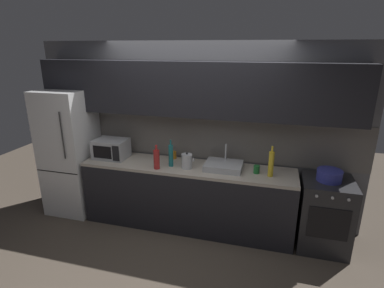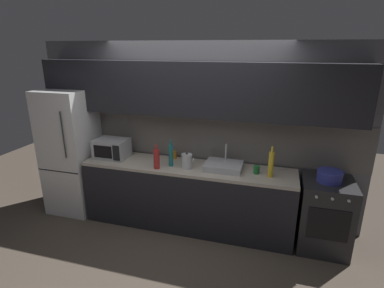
{
  "view_description": "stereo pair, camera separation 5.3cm",
  "coord_description": "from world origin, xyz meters",
  "px_view_note": "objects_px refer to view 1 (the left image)",
  "views": [
    {
      "loc": [
        1.07,
        -2.72,
        2.43
      ],
      "look_at": [
        0.07,
        0.9,
        1.21
      ],
      "focal_mm": 28.38,
      "sensor_mm": 36.0,
      "label": 1
    },
    {
      "loc": [
        1.12,
        -2.71,
        2.43
      ],
      "look_at": [
        0.07,
        0.9,
        1.21
      ],
      "focal_mm": 28.38,
      "sensor_mm": 36.0,
      "label": 2
    }
  ],
  "objects_px": {
    "oven_range": "(324,214)",
    "cooking_pot": "(329,175)",
    "wine_bottle_yellow": "(271,164)",
    "refrigerator": "(70,152)",
    "kettle": "(187,161)",
    "wine_bottle_red": "(157,159)",
    "mug_green": "(256,169)",
    "mug_clear": "(184,157)",
    "wine_bottle_teal": "(171,155)",
    "mug_amber": "(174,155)",
    "microwave": "(111,149)"
  },
  "relations": [
    {
      "from": "wine_bottle_yellow",
      "to": "mug_green",
      "type": "bearing_deg",
      "value": 163.94
    },
    {
      "from": "wine_bottle_red",
      "to": "mug_green",
      "type": "height_order",
      "value": "wine_bottle_red"
    },
    {
      "from": "kettle",
      "to": "wine_bottle_red",
      "type": "distance_m",
      "value": 0.4
    },
    {
      "from": "kettle",
      "to": "mug_green",
      "type": "xyz_separation_m",
      "value": [
        0.89,
        0.07,
        -0.05
      ]
    },
    {
      "from": "wine_bottle_yellow",
      "to": "refrigerator",
      "type": "bearing_deg",
      "value": 178.99
    },
    {
      "from": "wine_bottle_yellow",
      "to": "mug_clear",
      "type": "height_order",
      "value": "wine_bottle_yellow"
    },
    {
      "from": "wine_bottle_yellow",
      "to": "mug_green",
      "type": "height_order",
      "value": "wine_bottle_yellow"
    },
    {
      "from": "oven_range",
      "to": "mug_amber",
      "type": "distance_m",
      "value": 2.1
    },
    {
      "from": "wine_bottle_teal",
      "to": "microwave",
      "type": "bearing_deg",
      "value": 175.13
    },
    {
      "from": "wine_bottle_red",
      "to": "mug_green",
      "type": "relative_size",
      "value": 3.16
    },
    {
      "from": "microwave",
      "to": "kettle",
      "type": "bearing_deg",
      "value": -4.36
    },
    {
      "from": "microwave",
      "to": "mug_green",
      "type": "xyz_separation_m",
      "value": [
        2.04,
        -0.02,
        -0.08
      ]
    },
    {
      "from": "wine_bottle_teal",
      "to": "cooking_pot",
      "type": "relative_size",
      "value": 1.25
    },
    {
      "from": "refrigerator",
      "to": "oven_range",
      "type": "bearing_deg",
      "value": -0.02
    },
    {
      "from": "wine_bottle_teal",
      "to": "mug_green",
      "type": "height_order",
      "value": "wine_bottle_teal"
    },
    {
      "from": "oven_range",
      "to": "kettle",
      "type": "xyz_separation_m",
      "value": [
        -1.75,
        -0.07,
        0.55
      ]
    },
    {
      "from": "oven_range",
      "to": "kettle",
      "type": "bearing_deg",
      "value": -177.77
    },
    {
      "from": "wine_bottle_yellow",
      "to": "mug_amber",
      "type": "height_order",
      "value": "wine_bottle_yellow"
    },
    {
      "from": "wine_bottle_red",
      "to": "oven_range",
      "type": "bearing_deg",
      "value": 5.18
    },
    {
      "from": "refrigerator",
      "to": "microwave",
      "type": "bearing_deg",
      "value": 1.55
    },
    {
      "from": "wine_bottle_yellow",
      "to": "cooking_pot",
      "type": "height_order",
      "value": "wine_bottle_yellow"
    },
    {
      "from": "refrigerator",
      "to": "wine_bottle_yellow",
      "type": "bearing_deg",
      "value": -1.01
    },
    {
      "from": "oven_range",
      "to": "wine_bottle_red",
      "type": "relative_size",
      "value": 2.78
    },
    {
      "from": "oven_range",
      "to": "cooking_pot",
      "type": "height_order",
      "value": "cooking_pot"
    },
    {
      "from": "refrigerator",
      "to": "kettle",
      "type": "bearing_deg",
      "value": -2.17
    },
    {
      "from": "microwave",
      "to": "mug_amber",
      "type": "relative_size",
      "value": 4.45
    },
    {
      "from": "wine_bottle_red",
      "to": "mug_green",
      "type": "xyz_separation_m",
      "value": [
        1.27,
        0.19,
        -0.08
      ]
    },
    {
      "from": "oven_range",
      "to": "wine_bottle_teal",
      "type": "height_order",
      "value": "wine_bottle_teal"
    },
    {
      "from": "microwave",
      "to": "cooking_pot",
      "type": "height_order",
      "value": "microwave"
    },
    {
      "from": "mug_amber",
      "to": "mug_clear",
      "type": "relative_size",
      "value": 1.07
    },
    {
      "from": "refrigerator",
      "to": "cooking_pot",
      "type": "bearing_deg",
      "value": 0.0
    },
    {
      "from": "refrigerator",
      "to": "wine_bottle_teal",
      "type": "xyz_separation_m",
      "value": [
        1.61,
        -0.06,
        0.13
      ]
    },
    {
      "from": "refrigerator",
      "to": "cooking_pot",
      "type": "relative_size",
      "value": 6.34
    },
    {
      "from": "refrigerator",
      "to": "wine_bottle_yellow",
      "type": "xyz_separation_m",
      "value": [
        2.9,
        -0.05,
        0.14
      ]
    },
    {
      "from": "wine_bottle_teal",
      "to": "wine_bottle_yellow",
      "type": "bearing_deg",
      "value": 0.43
    },
    {
      "from": "wine_bottle_teal",
      "to": "wine_bottle_yellow",
      "type": "relative_size",
      "value": 0.94
    },
    {
      "from": "mug_green",
      "to": "mug_clear",
      "type": "bearing_deg",
      "value": 169.6
    },
    {
      "from": "kettle",
      "to": "mug_green",
      "type": "bearing_deg",
      "value": 4.34
    },
    {
      "from": "wine_bottle_yellow",
      "to": "mug_green",
      "type": "xyz_separation_m",
      "value": [
        -0.17,
        0.05,
        -0.11
      ]
    },
    {
      "from": "refrigerator",
      "to": "oven_range",
      "type": "height_order",
      "value": "refrigerator"
    },
    {
      "from": "wine_bottle_teal",
      "to": "mug_green",
      "type": "bearing_deg",
      "value": 3.02
    },
    {
      "from": "wine_bottle_teal",
      "to": "mug_amber",
      "type": "bearing_deg",
      "value": 101.69
    },
    {
      "from": "wine_bottle_teal",
      "to": "wine_bottle_red",
      "type": "bearing_deg",
      "value": -138.43
    },
    {
      "from": "oven_range",
      "to": "cooking_pot",
      "type": "bearing_deg",
      "value": 169.04
    },
    {
      "from": "microwave",
      "to": "mug_amber",
      "type": "bearing_deg",
      "value": 13.04
    },
    {
      "from": "refrigerator",
      "to": "mug_amber",
      "type": "distance_m",
      "value": 1.57
    },
    {
      "from": "wine_bottle_yellow",
      "to": "cooking_pot",
      "type": "bearing_deg",
      "value": 4.31
    },
    {
      "from": "refrigerator",
      "to": "wine_bottle_teal",
      "type": "relative_size",
      "value": 5.09
    },
    {
      "from": "wine_bottle_red",
      "to": "kettle",
      "type": "bearing_deg",
      "value": 18.35
    },
    {
      "from": "mug_amber",
      "to": "mug_clear",
      "type": "distance_m",
      "value": 0.17
    }
  ]
}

